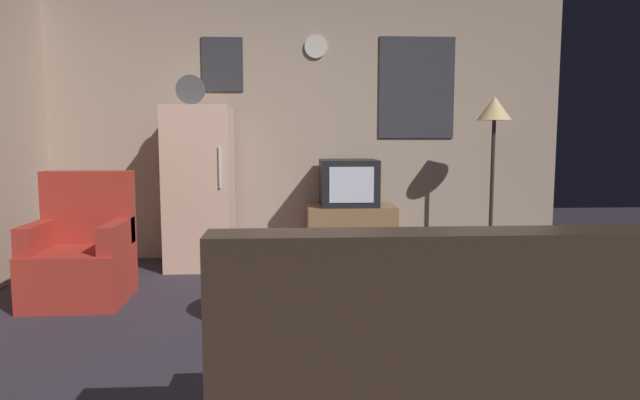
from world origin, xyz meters
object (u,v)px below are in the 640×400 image
(tv_stand, at_px, (351,234))
(mug_ceramic_white, at_px, (275,254))
(mug_ceramic_tan, at_px, (262,258))
(couch, at_px, (436,375))
(armchair, at_px, (82,256))
(coffee_table, at_px, (284,290))
(wine_glass, at_px, (268,248))
(remote_control, at_px, (287,258))
(crt_tv, at_px, (349,183))
(standing_lamp, at_px, (494,122))
(fridge, at_px, (200,187))
(book_stack, at_px, (425,257))

(tv_stand, relative_size, mug_ceramic_white, 9.33)
(mug_ceramic_tan, xyz_separation_m, couch, (0.73, -1.44, -0.16))
(armchair, bearing_deg, coffee_table, -22.05)
(armchair, bearing_deg, couch, -46.74)
(wine_glass, xyz_separation_m, mug_ceramic_tan, (-0.03, -0.14, -0.03))
(remote_control, bearing_deg, crt_tv, 66.85)
(standing_lamp, relative_size, remote_control, 10.60)
(tv_stand, distance_m, standing_lamp, 1.71)
(mug_ceramic_white, distance_m, remote_control, 0.09)
(crt_tv, relative_size, remote_control, 3.60)
(tv_stand, relative_size, coffee_table, 1.17)
(coffee_table, height_order, wine_glass, wine_glass)
(fridge, distance_m, mug_ceramic_tan, 1.97)
(fridge, distance_m, coffee_table, 1.91)
(tv_stand, relative_size, crt_tv, 1.56)
(standing_lamp, bearing_deg, couch, -113.16)
(mug_ceramic_tan, bearing_deg, armchair, 150.07)
(armchair, xyz_separation_m, book_stack, (2.87, 1.03, -0.27))
(standing_lamp, bearing_deg, mug_ceramic_white, -141.14)
(coffee_table, distance_m, couch, 1.73)
(wine_glass, bearing_deg, remote_control, 3.22)
(crt_tv, relative_size, mug_ceramic_white, 6.00)
(mug_ceramic_white, bearing_deg, couch, -67.29)
(mug_ceramic_tan, bearing_deg, wine_glass, 76.46)
(armchair, bearing_deg, mug_ceramic_tan, -29.93)
(crt_tv, distance_m, remote_control, 1.92)
(mug_ceramic_tan, bearing_deg, fridge, 109.29)
(fridge, xyz_separation_m, standing_lamp, (2.73, -0.12, 0.60))
(couch, bearing_deg, mug_ceramic_white, 112.71)
(mug_ceramic_tan, height_order, armchair, armchair)
(coffee_table, height_order, book_stack, coffee_table)
(armchair, height_order, book_stack, armchair)
(mug_ceramic_white, distance_m, couch, 1.69)
(fridge, xyz_separation_m, book_stack, (2.13, -0.02, -0.68))
(mug_ceramic_tan, xyz_separation_m, armchair, (-1.38, 0.80, -0.14))
(tv_stand, height_order, mug_ceramic_white, tv_stand)
(wine_glass, bearing_deg, crt_tv, 68.14)
(fridge, bearing_deg, armchair, -125.04)
(mug_ceramic_white, relative_size, armchair, 0.09)
(wine_glass, relative_size, couch, 0.09)
(wine_glass, relative_size, mug_ceramic_white, 1.67)
(standing_lamp, height_order, wine_glass, standing_lamp)
(crt_tv, distance_m, mug_ceramic_tan, 2.10)
(crt_tv, distance_m, mug_ceramic_white, 1.97)
(coffee_table, bearing_deg, couch, -69.91)
(coffee_table, height_order, remote_control, remote_control)
(standing_lamp, height_order, coffee_table, standing_lamp)
(tv_stand, distance_m, mug_ceramic_tan, 2.10)
(standing_lamp, bearing_deg, book_stack, 170.83)
(crt_tv, bearing_deg, coffee_table, -109.58)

